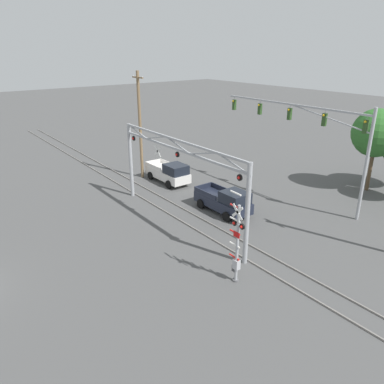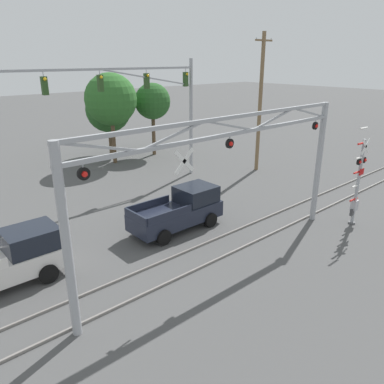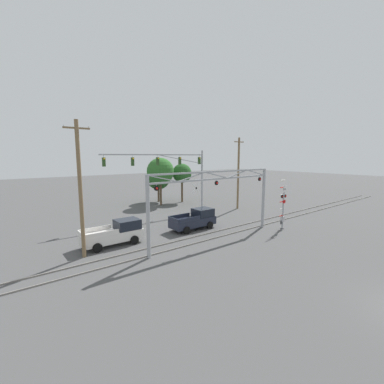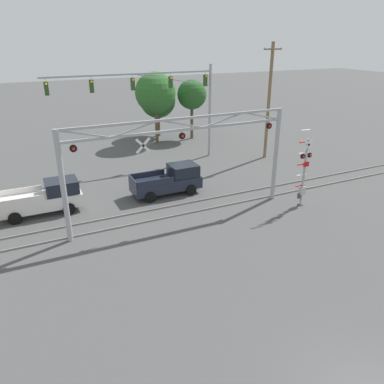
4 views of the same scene
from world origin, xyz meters
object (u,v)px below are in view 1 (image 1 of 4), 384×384
object	(u,v)px
pickup_truck_lead	(225,201)
background_tree_far_left_verge	(377,133)
crossing_signal_mast	(237,246)
utility_pole_left	(140,125)
crossing_gantry	(177,168)
traffic_signal_span	(319,131)
pickup_truck_following	(169,173)

from	to	relation	value
pickup_truck_lead	background_tree_far_left_verge	xyz separation A→B (m)	(4.05, 13.50, 4.19)
crossing_signal_mast	utility_pole_left	bearing A→B (deg)	165.08
utility_pole_left	pickup_truck_lead	bearing A→B (deg)	3.74
crossing_gantry	crossing_signal_mast	distance (m)	8.26
traffic_signal_span	background_tree_far_left_verge	size ratio (longest dim) A/B	1.97
crossing_gantry	background_tree_far_left_verge	size ratio (longest dim) A/B	1.92
crossing_signal_mast	pickup_truck_following	distance (m)	16.62
crossing_signal_mast	crossing_gantry	bearing A→B (deg)	167.58
pickup_truck_following	crossing_gantry	bearing A→B (deg)	-30.03
pickup_truck_lead	utility_pole_left	world-z (taller)	utility_pole_left
crossing_signal_mast	pickup_truck_following	world-z (taller)	crossing_signal_mast
pickup_truck_lead	traffic_signal_span	bearing A→B (deg)	68.84
crossing_gantry	pickup_truck_lead	xyz separation A→B (m)	(0.76, 3.91, -3.20)
pickup_truck_lead	background_tree_far_left_verge	size ratio (longest dim) A/B	0.68
utility_pole_left	background_tree_far_left_verge	size ratio (longest dim) A/B	1.39
pickup_truck_lead	pickup_truck_following	xyz separation A→B (m)	(-8.34, 0.47, 0.00)
crossing_gantry	pickup_truck_following	xyz separation A→B (m)	(-7.59, 4.39, -3.20)
pickup_truck_lead	utility_pole_left	distance (m)	12.08
crossing_signal_mast	pickup_truck_lead	bearing A→B (deg)	141.44
pickup_truck_following	background_tree_far_left_verge	distance (m)	18.46
crossing_gantry	traffic_signal_span	world-z (taller)	traffic_signal_span
utility_pole_left	crossing_gantry	bearing A→B (deg)	-16.74
crossing_gantry	pickup_truck_lead	world-z (taller)	crossing_gantry
pickup_truck_following	traffic_signal_span	bearing A→B (deg)	30.66
crossing_gantry	pickup_truck_following	distance (m)	9.33
background_tree_far_left_verge	crossing_gantry	bearing A→B (deg)	-105.42
traffic_signal_span	pickup_truck_following	distance (m)	13.81
pickup_truck_following	utility_pole_left	distance (m)	5.28
pickup_truck_lead	pickup_truck_following	world-z (taller)	same
crossing_gantry	utility_pole_left	size ratio (longest dim) A/B	1.38
crossing_gantry	background_tree_far_left_verge	bearing A→B (deg)	74.58
pickup_truck_following	crossing_signal_mast	bearing A→B (deg)	-21.62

